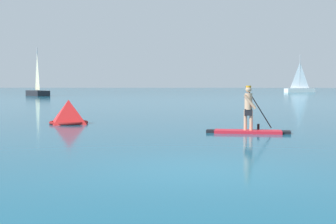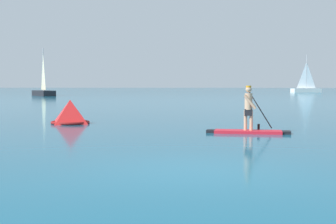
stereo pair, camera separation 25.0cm
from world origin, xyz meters
name	(u,v)px [view 2 (the right image)]	position (x,y,z in m)	size (l,w,h in m)	color
ground	(191,170)	(0.00, 0.00, 0.00)	(440.00, 440.00, 0.00)	#145B7A
paddleboarder_mid_center	(249,123)	(1.87, 7.17, 0.34)	(2.86, 1.00, 1.66)	red
race_marker_buoy	(70,113)	(-5.22, 10.69, 0.44)	(1.82, 1.82, 1.01)	red
sailboat_left_horizon	(43,90)	(-21.83, 58.89, 0.82)	(4.83, 5.95, 6.82)	black
sailboat_right_horizon	(306,88)	(21.94, 88.79, 0.82)	(6.28, 3.46, 7.56)	white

